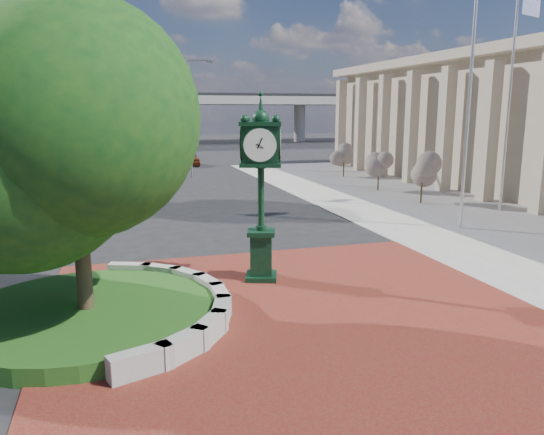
{
  "coord_description": "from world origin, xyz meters",
  "views": [
    {
      "loc": [
        -4.15,
        -12.61,
        4.96
      ],
      "look_at": [
        0.02,
        1.5,
        1.99
      ],
      "focal_mm": 35.0,
      "sensor_mm": 36.0,
      "label": 1
    }
  ],
  "objects_px": {
    "flagpole_a": "(470,88)",
    "post_clock": "(261,181)",
    "flagpole_b": "(509,99)",
    "street_lamp_far": "(111,99)",
    "parked_car": "(187,158)",
    "street_lamp_near": "(193,110)"
  },
  "relations": [
    {
      "from": "post_clock",
      "to": "parked_car",
      "type": "xyz_separation_m",
      "value": [
        2.4,
        34.61,
        -2.28
      ]
    },
    {
      "from": "flagpole_a",
      "to": "flagpole_b",
      "type": "relative_size",
      "value": 1.06
    },
    {
      "from": "street_lamp_near",
      "to": "street_lamp_far",
      "type": "height_order",
      "value": "street_lamp_far"
    },
    {
      "from": "parked_car",
      "to": "street_lamp_near",
      "type": "height_order",
      "value": "street_lamp_near"
    },
    {
      "from": "parked_car",
      "to": "street_lamp_near",
      "type": "xyz_separation_m",
      "value": [
        -0.72,
        -9.46,
        4.35
      ]
    },
    {
      "from": "street_lamp_near",
      "to": "post_clock",
      "type": "bearing_deg",
      "value": -93.82
    },
    {
      "from": "parked_car",
      "to": "street_lamp_near",
      "type": "distance_m",
      "value": 10.44
    },
    {
      "from": "flagpole_a",
      "to": "flagpole_b",
      "type": "xyz_separation_m",
      "value": [
        4.38,
        2.86,
        -0.33
      ]
    },
    {
      "from": "parked_car",
      "to": "street_lamp_near",
      "type": "bearing_deg",
      "value": -101.53
    },
    {
      "from": "post_clock",
      "to": "flagpole_a",
      "type": "height_order",
      "value": "flagpole_a"
    },
    {
      "from": "flagpole_b",
      "to": "street_lamp_far",
      "type": "height_order",
      "value": "flagpole_b"
    },
    {
      "from": "parked_car",
      "to": "flagpole_a",
      "type": "bearing_deg",
      "value": -82.98
    },
    {
      "from": "parked_car",
      "to": "street_lamp_far",
      "type": "xyz_separation_m",
      "value": [
        -6.43,
        5.44,
        5.34
      ]
    },
    {
      "from": "flagpole_a",
      "to": "post_clock",
      "type": "bearing_deg",
      "value": -156.57
    },
    {
      "from": "street_lamp_near",
      "to": "parked_car",
      "type": "bearing_deg",
      "value": 85.64
    },
    {
      "from": "parked_car",
      "to": "street_lamp_near",
      "type": "relative_size",
      "value": 0.47
    },
    {
      "from": "flagpole_a",
      "to": "street_lamp_near",
      "type": "bearing_deg",
      "value": 111.92
    },
    {
      "from": "post_clock",
      "to": "street_lamp_far",
      "type": "bearing_deg",
      "value": 95.75
    },
    {
      "from": "street_lamp_near",
      "to": "street_lamp_far",
      "type": "distance_m",
      "value": 15.99
    },
    {
      "from": "parked_car",
      "to": "flagpole_a",
      "type": "height_order",
      "value": "flagpole_a"
    },
    {
      "from": "post_clock",
      "to": "flagpole_b",
      "type": "distance_m",
      "value": 16.34
    },
    {
      "from": "flagpole_b",
      "to": "street_lamp_far",
      "type": "distance_m",
      "value": 37.68
    }
  ]
}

